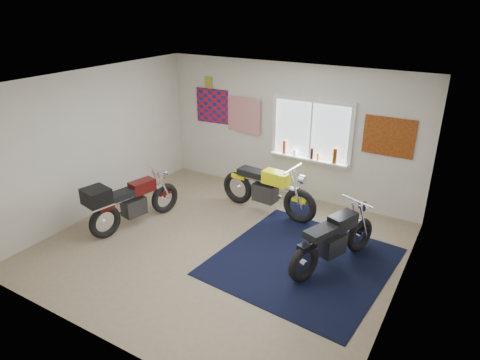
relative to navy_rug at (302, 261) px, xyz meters
The scene contains 10 objects.
ground 1.36m from the navy_rug, 168.63° to the right, with size 5.50×5.50×0.00m, color #9E896B.
room_shell 2.13m from the navy_rug, 168.63° to the right, with size 5.50×5.50×5.50m.
navy_rug is the anchor object (origin of this frame).
window_assembly 2.72m from the navy_rug, 110.76° to the left, with size 1.66×0.17×1.26m.
oil_bottles 2.47m from the navy_rug, 108.91° to the left, with size 1.14×0.09×0.30m.
flag_display 4.47m from the navy_rug, 145.63° to the left, with size 1.60×0.10×1.17m.
triumph_poster 2.77m from the navy_rug, 74.44° to the left, with size 0.90×0.03×0.70m, color #A54C14.
yellow_triumph 1.83m from the navy_rug, 135.88° to the left, with size 2.06×0.62×1.04m.
black_chrome_bike 0.61m from the navy_rug, 22.55° to the left, with size 0.84×1.79×0.96m.
maroon_tourer 3.20m from the navy_rug, behind, with size 0.78×1.87×0.95m.
Camera 1 is at (3.38, -5.10, 3.83)m, focal length 32.00 mm.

